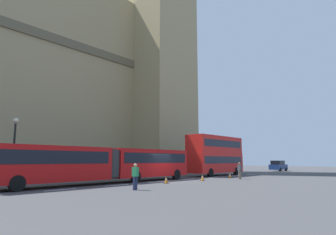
{
  "coord_description": "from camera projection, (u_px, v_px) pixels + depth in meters",
  "views": [
    {
      "loc": [
        -20.59,
        -18.04,
        1.89
      ],
      "look_at": [
        4.6,
        3.98,
        6.8
      ],
      "focal_mm": 31.29,
      "sensor_mm": 36.0,
      "label": 1
    }
  ],
  "objects": [
    {
      "name": "ground_plane",
      "position": [
        168.0,
        181.0,
        26.81
      ],
      "size": [
        160.0,
        160.0,
        0.0
      ],
      "primitive_type": "plane",
      "color": "#424244"
    },
    {
      "name": "lane_centre_marking",
      "position": [
        189.0,
        179.0,
        29.23
      ],
      "size": [
        39.0,
        0.16,
        0.01
      ],
      "color": "silver",
      "rests_on": "ground_plane"
    },
    {
      "name": "articulated_bus",
      "position": [
        107.0,
        162.0,
        24.34
      ],
      "size": [
        18.64,
        2.54,
        2.9
      ],
      "color": "#B20F0F",
      "rests_on": "ground_plane"
    },
    {
      "name": "double_decker_bus",
      "position": [
        216.0,
        154.0,
        37.1
      ],
      "size": [
        9.63,
        2.54,
        4.9
      ],
      "color": "red",
      "rests_on": "ground_plane"
    },
    {
      "name": "sedan_lead",
      "position": [
        278.0,
        166.0,
        52.31
      ],
      "size": [
        4.4,
        1.86,
        1.85
      ],
      "color": "navy",
      "rests_on": "ground_plane"
    },
    {
      "name": "traffic_cone_west",
      "position": [
        166.0,
        180.0,
        24.22
      ],
      "size": [
        0.36,
        0.36,
        0.58
      ],
      "color": "black",
      "rests_on": "ground_plane"
    },
    {
      "name": "traffic_cone_middle",
      "position": [
        202.0,
        178.0,
        27.24
      ],
      "size": [
        0.36,
        0.36,
        0.58
      ],
      "color": "black",
      "rests_on": "ground_plane"
    },
    {
      "name": "traffic_cone_east",
      "position": [
        230.0,
        175.0,
        31.6
      ],
      "size": [
        0.36,
        0.36,
        0.58
      ],
      "color": "black",
      "rests_on": "ground_plane"
    },
    {
      "name": "street_lamp",
      "position": [
        14.0,
        146.0,
        23.21
      ],
      "size": [
        0.44,
        0.44,
        5.27
      ],
      "color": "black",
      "rests_on": "ground_plane"
    },
    {
      "name": "pedestrian_near_cones",
      "position": [
        135.0,
        176.0,
        18.9
      ],
      "size": [
        0.36,
        0.42,
        1.69
      ],
      "color": "#262D4C",
      "rests_on": "ground_plane"
    },
    {
      "name": "pedestrian_by_kerb",
      "position": [
        240.0,
        170.0,
        29.87
      ],
      "size": [
        0.35,
        0.45,
        1.69
      ],
      "color": "#726651",
      "rests_on": "ground_plane"
    }
  ]
}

